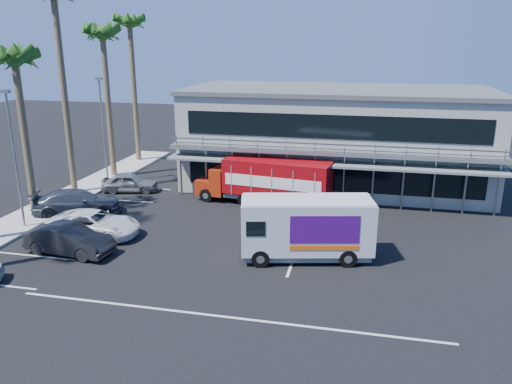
# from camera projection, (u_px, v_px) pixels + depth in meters

# --- Properties ---
(ground) EXTENTS (120.00, 120.00, 0.00)m
(ground) POSITION_uv_depth(u_px,v_px,m) (255.00, 256.00, 25.70)
(ground) COLOR black
(ground) RESTS_ON ground
(building) EXTENTS (22.40, 12.00, 7.30)m
(building) POSITION_uv_depth(u_px,v_px,m) (336.00, 137.00, 37.97)
(building) COLOR #9EA294
(building) RESTS_ON ground
(curb_strip) EXTENTS (3.00, 32.00, 0.16)m
(curb_strip) POSITION_uv_depth(u_px,v_px,m) (62.00, 201.00, 34.37)
(curb_strip) COLOR #A5A399
(curb_strip) RESTS_ON ground
(palm_c) EXTENTS (2.80, 2.80, 10.75)m
(palm_c) POSITION_uv_depth(u_px,v_px,m) (15.00, 67.00, 28.90)
(palm_c) COLOR brown
(palm_c) RESTS_ON ground
(palm_d) EXTENTS (2.80, 2.80, 14.75)m
(palm_d) POSITION_uv_depth(u_px,v_px,m) (55.00, 6.00, 32.59)
(palm_d) COLOR brown
(palm_d) RESTS_ON ground
(palm_e) EXTENTS (2.80, 2.80, 12.25)m
(palm_e) POSITION_uv_depth(u_px,v_px,m) (103.00, 42.00, 37.81)
(palm_e) COLOR brown
(palm_e) RESTS_ON ground
(palm_f) EXTENTS (2.80, 2.80, 13.25)m
(palm_f) POSITION_uv_depth(u_px,v_px,m) (130.00, 31.00, 42.77)
(palm_f) COLOR brown
(palm_f) RESTS_ON ground
(light_pole_near) EXTENTS (0.50, 0.25, 8.09)m
(light_pole_near) POSITION_uv_depth(u_px,v_px,m) (14.00, 154.00, 28.25)
(light_pole_near) COLOR gray
(light_pole_near) RESTS_ON ground
(light_pole_far) EXTENTS (0.50, 0.25, 8.09)m
(light_pole_far) POSITION_uv_depth(u_px,v_px,m) (103.00, 126.00, 37.60)
(light_pole_far) COLOR gray
(light_pole_far) RESTS_ON ground
(red_truck) EXTENTS (9.43, 3.42, 3.11)m
(red_truck) POSITION_uv_depth(u_px,v_px,m) (268.00, 180.00, 33.43)
(red_truck) COLOR #9B250C
(red_truck) RESTS_ON ground
(white_van) EXTENTS (6.85, 3.61, 3.18)m
(white_van) POSITION_uv_depth(u_px,v_px,m) (307.00, 228.00, 24.97)
(white_van) COLOR silver
(white_van) RESTS_ON ground
(parked_car_b) EXTENTS (4.84, 2.11, 1.55)m
(parked_car_b) POSITION_uv_depth(u_px,v_px,m) (69.00, 240.00, 25.84)
(parked_car_b) COLOR black
(parked_car_b) RESTS_ON ground
(parked_car_c) EXTENTS (5.25, 2.44, 1.46)m
(parked_car_c) POSITION_uv_depth(u_px,v_px,m) (94.00, 224.00, 28.19)
(parked_car_c) COLOR white
(parked_car_c) RESTS_ON ground
(parked_car_d) EXTENTS (5.87, 4.12, 1.58)m
(parked_car_d) POSITION_uv_depth(u_px,v_px,m) (77.00, 202.00, 31.78)
(parked_car_d) COLOR #303640
(parked_car_d) RESTS_ON ground
(parked_car_e) EXTENTS (4.30, 2.48, 1.38)m
(parked_car_e) POSITION_uv_depth(u_px,v_px,m) (130.00, 183.00, 36.56)
(parked_car_e) COLOR slate
(parked_car_e) RESTS_ON ground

